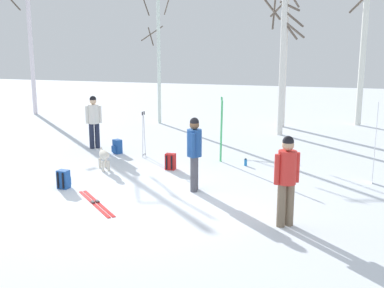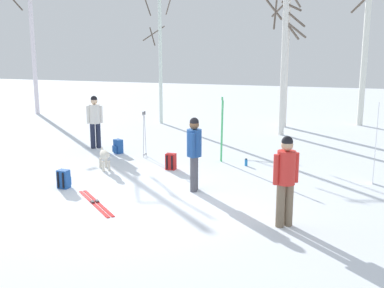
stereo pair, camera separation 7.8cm
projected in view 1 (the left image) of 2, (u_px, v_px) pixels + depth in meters
The scene contains 18 objects.
ground_plane at pixel (143, 201), 10.15m from camera, with size 60.00×60.00×0.00m, color white.
person_0 at pixel (287, 175), 8.56m from camera, with size 0.43×0.36×1.72m.
person_1 at pixel (194, 149), 10.69m from camera, with size 0.34×0.52×1.72m.
person_2 at pixel (94, 119), 15.14m from camera, with size 0.42×0.37×1.72m.
dog at pixel (104, 156), 12.59m from camera, with size 0.61×0.72×0.57m.
ski_pair_planted_0 at pixel (375, 143), 11.28m from camera, with size 0.03×0.22×2.00m.
ski_pair_planted_1 at pixel (221, 130), 13.36m from camera, with size 0.13×0.19×1.88m.
ski_pair_lying_1 at pixel (96, 203), 9.98m from camera, with size 1.53×1.44×0.05m.
ski_poles_0 at pixel (144, 133), 14.01m from camera, with size 0.07×0.23×1.38m.
backpack_0 at pixel (171, 162), 12.69m from camera, with size 0.26×0.29×0.44m.
backpack_1 at pixel (117, 147), 14.55m from camera, with size 0.33×0.34×0.44m.
backpack_2 at pixel (64, 179), 11.01m from camera, with size 0.28×0.30×0.44m.
water_bottle_0 at pixel (246, 162), 13.09m from camera, with size 0.08×0.08×0.21m.
birch_tree_0 at pixel (30, 30), 22.10m from camera, with size 1.53×1.53×7.62m.
birch_tree_1 at pixel (158, 48), 19.60m from camera, with size 1.46×1.60×5.98m.
birch_tree_2 at pixel (284, 57), 18.81m from camera, with size 1.69×1.07×5.26m.
birch_tree_3 at pixel (283, 48), 16.99m from camera, with size 1.11×1.11×6.10m.
birch_tree_4 at pixel (363, 52), 19.18m from camera, with size 1.29×0.94×5.83m.
Camera 1 is at (3.92, -8.91, 3.32)m, focal length 43.79 mm.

